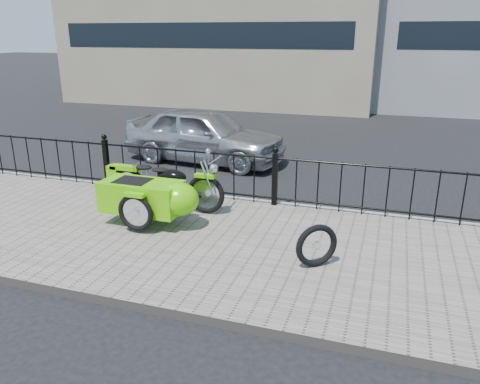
% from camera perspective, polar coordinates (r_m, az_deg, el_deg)
% --- Properties ---
extents(ground, '(120.00, 120.00, 0.00)m').
position_cam_1_polar(ground, '(7.46, 1.68, -5.68)').
color(ground, black).
rests_on(ground, ground).
extents(sidewalk, '(30.00, 3.80, 0.12)m').
position_cam_1_polar(sidewalk, '(7.00, 0.50, -6.85)').
color(sidewalk, '#6B625A').
rests_on(sidewalk, ground).
extents(curb, '(30.00, 0.10, 0.12)m').
position_cam_1_polar(curb, '(8.72, 4.41, -1.58)').
color(curb, gray).
rests_on(curb, ground).
extents(iron_fence, '(14.11, 0.11, 1.08)m').
position_cam_1_polar(iron_fence, '(8.42, 4.26, 1.47)').
color(iron_fence, black).
rests_on(iron_fence, sidewalk).
extents(motorcycle_sidecar, '(2.28, 1.48, 0.98)m').
position_cam_1_polar(motorcycle_sidecar, '(7.74, -10.22, -0.30)').
color(motorcycle_sidecar, black).
rests_on(motorcycle_sidecar, sidewalk).
extents(spare_tire, '(0.53, 0.44, 0.60)m').
position_cam_1_polar(spare_tire, '(6.31, 9.32, -6.47)').
color(spare_tire, black).
rests_on(spare_tire, sidewalk).
extents(sedan_car, '(4.21, 2.09, 1.38)m').
position_cam_1_polar(sedan_car, '(11.76, -4.35, 6.98)').
color(sedan_car, '#B1B4B8').
rests_on(sedan_car, ground).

